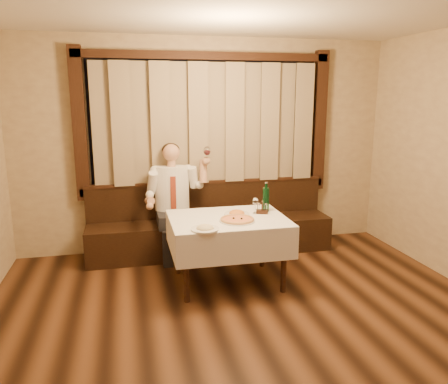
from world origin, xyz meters
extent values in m
cube|color=black|center=(0.00, 0.00, -0.01)|extent=(5.00, 6.00, 0.01)
cube|color=tan|center=(0.00, 3.00, 1.40)|extent=(5.00, 0.01, 2.80)
cube|color=black|center=(0.00, 2.98, 1.70)|extent=(3.00, 0.02, 1.60)
cube|color=orange|center=(-0.70, 2.97, 1.40)|extent=(0.50, 0.01, 0.40)
cube|color=black|center=(0.00, 2.94, 0.85)|extent=(3.30, 0.12, 0.10)
cube|color=black|center=(0.00, 2.94, 2.55)|extent=(3.30, 0.12, 0.10)
cube|color=black|center=(-1.60, 2.94, 1.70)|extent=(0.16, 0.12, 1.90)
cube|color=black|center=(1.60, 2.94, 1.70)|extent=(0.16, 0.12, 1.90)
cube|color=#836D54|center=(0.00, 2.88, 1.70)|extent=(2.90, 0.08, 1.55)
cube|color=black|center=(0.00, 2.68, 0.23)|extent=(3.20, 0.60, 0.45)
cube|color=black|center=(0.00, 2.92, 0.68)|extent=(3.20, 0.12, 0.45)
cube|color=black|center=(0.00, 2.92, 0.92)|extent=(3.20, 0.14, 0.04)
cylinder|color=black|center=(-0.52, 1.33, 0.35)|extent=(0.06, 0.06, 0.71)
cylinder|color=black|center=(0.52, 1.33, 0.35)|extent=(0.06, 0.06, 0.71)
cylinder|color=black|center=(-0.52, 2.07, 0.35)|extent=(0.06, 0.06, 0.71)
cylinder|color=black|center=(0.52, 2.07, 0.35)|extent=(0.06, 0.06, 0.71)
cube|color=black|center=(0.00, 1.70, 0.73)|extent=(1.20, 0.90, 0.04)
cube|color=white|center=(0.00, 1.70, 0.75)|extent=(1.26, 0.96, 0.01)
cube|color=white|center=(0.00, 1.22, 0.58)|extent=(1.26, 0.01, 0.35)
cube|color=white|center=(0.00, 2.18, 0.58)|extent=(1.26, 0.01, 0.35)
cube|color=white|center=(-0.63, 1.70, 0.58)|extent=(0.01, 0.96, 0.35)
cube|color=white|center=(0.63, 1.70, 0.58)|extent=(0.01, 0.96, 0.35)
cylinder|color=white|center=(0.06, 1.55, 0.76)|extent=(0.38, 0.38, 0.01)
cylinder|color=#D2421F|center=(0.06, 1.55, 0.77)|extent=(0.35, 0.35, 0.01)
torus|color=#C0854A|center=(0.06, 1.55, 0.78)|extent=(0.36, 0.36, 0.03)
sphere|color=black|center=(0.03, 1.57, 0.79)|extent=(0.02, 0.02, 0.02)
sphere|color=black|center=(0.11, 1.53, 0.79)|extent=(0.02, 0.02, 0.02)
cylinder|color=white|center=(0.12, 1.79, 0.76)|extent=(0.28, 0.28, 0.02)
ellipsoid|color=#C3601F|center=(0.12, 1.79, 0.81)|extent=(0.17, 0.17, 0.08)
cylinder|color=white|center=(-0.33, 1.32, 0.76)|extent=(0.29, 0.29, 0.02)
ellipsoid|color=#D3BB88|center=(-0.33, 1.32, 0.81)|extent=(0.18, 0.18, 0.08)
cylinder|color=#104C21|center=(0.48, 1.86, 0.89)|extent=(0.07, 0.07, 0.28)
cylinder|color=#104C21|center=(0.48, 1.86, 1.05)|extent=(0.03, 0.03, 0.06)
cylinder|color=silver|center=(0.48, 1.86, 1.09)|extent=(0.03, 0.03, 0.01)
cylinder|color=white|center=(0.34, 1.80, 0.76)|extent=(0.06, 0.06, 0.01)
cylinder|color=white|center=(0.34, 1.80, 0.81)|extent=(0.01, 0.01, 0.10)
ellipsoid|color=white|center=(0.34, 1.80, 0.90)|extent=(0.07, 0.07, 0.08)
cube|color=black|center=(0.41, 1.78, 0.78)|extent=(0.15, 0.10, 0.04)
cube|color=black|center=(0.41, 1.78, 0.85)|extent=(0.04, 0.07, 0.10)
cylinder|color=white|center=(0.38, 1.79, 0.83)|extent=(0.04, 0.04, 0.08)
cylinder|color=silver|center=(0.38, 1.79, 0.87)|extent=(0.04, 0.04, 0.01)
cylinder|color=white|center=(0.45, 1.77, 0.83)|extent=(0.04, 0.04, 0.08)
cylinder|color=silver|center=(0.45, 1.77, 0.87)|extent=(0.04, 0.04, 0.01)
cube|color=black|center=(-0.50, 2.55, 0.53)|extent=(0.42, 0.47, 0.17)
cube|color=black|center=(-0.61, 2.33, 0.23)|extent=(0.11, 0.13, 0.45)
cube|color=black|center=(-0.38, 2.33, 0.23)|extent=(0.11, 0.13, 0.45)
ellipsoid|color=white|center=(-0.50, 2.71, 0.90)|extent=(0.44, 0.27, 0.56)
cube|color=maroon|center=(-0.50, 2.57, 0.87)|extent=(0.07, 0.01, 0.42)
cylinder|color=tan|center=(-0.50, 2.71, 1.22)|extent=(0.10, 0.10, 0.08)
sphere|color=tan|center=(-0.50, 2.71, 1.36)|extent=(0.22, 0.22, 0.22)
ellipsoid|color=black|center=(-0.50, 2.74, 1.39)|extent=(0.23, 0.23, 0.17)
sphere|color=white|center=(-0.71, 2.71, 1.13)|extent=(0.14, 0.14, 0.14)
sphere|color=white|center=(-0.29, 2.71, 1.13)|extent=(0.14, 0.14, 0.14)
sphere|color=tan|center=(-0.81, 2.28, 0.78)|extent=(0.09, 0.09, 0.09)
sphere|color=tan|center=(-0.08, 2.53, 1.26)|extent=(0.10, 0.10, 0.10)
cylinder|color=white|center=(-0.08, 2.50, 1.30)|extent=(0.01, 0.01, 0.11)
ellipsoid|color=white|center=(-0.08, 2.50, 1.39)|extent=(0.09, 0.09, 0.11)
ellipsoid|color=#4C070F|center=(-0.08, 2.50, 1.37)|extent=(0.07, 0.07, 0.06)
camera|label=1|loc=(-1.06, -2.76, 2.08)|focal=35.00mm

